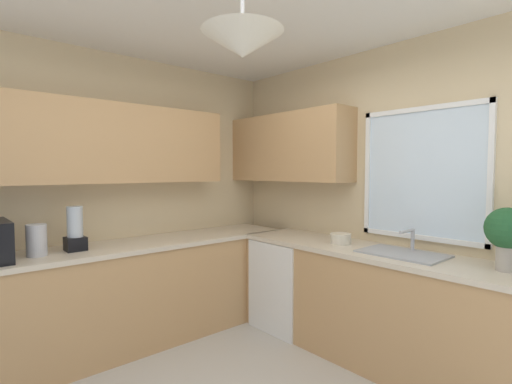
% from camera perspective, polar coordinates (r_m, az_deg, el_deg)
% --- Properties ---
extents(room_shell, '(4.06, 3.65, 2.71)m').
position_cam_1_polar(room_shell, '(3.04, -4.20, 9.01)').
color(room_shell, beige).
rests_on(room_shell, ground_plane).
extents(counter_run_left, '(0.65, 3.26, 0.92)m').
position_cam_1_polar(counter_run_left, '(3.65, -19.21, -14.52)').
color(counter_run_left, tan).
rests_on(counter_run_left, ground_plane).
extents(counter_run_back, '(3.15, 0.65, 0.92)m').
position_cam_1_polar(counter_run_back, '(3.25, 21.98, -16.80)').
color(counter_run_back, tan).
rests_on(counter_run_back, ground_plane).
extents(dishwasher, '(0.60, 0.60, 0.87)m').
position_cam_1_polar(dishwasher, '(3.90, 5.26, -13.54)').
color(dishwasher, white).
rests_on(dishwasher, ground_plane).
extents(kettle, '(0.14, 0.14, 0.24)m').
position_cam_1_polar(kettle, '(3.31, -30.23, -6.31)').
color(kettle, '#B7B7BC').
rests_on(kettle, counter_run_left).
extents(sink_assembly, '(0.62, 0.40, 0.19)m').
position_cam_1_polar(sink_assembly, '(3.15, 21.29, -8.58)').
color(sink_assembly, '#9EA0A5').
rests_on(sink_assembly, counter_run_back).
extents(potted_plant, '(0.27, 0.27, 0.41)m').
position_cam_1_polar(potted_plant, '(2.91, 33.75, -5.02)').
color(potted_plant, '#B2A899').
rests_on(potted_plant, counter_run_back).
extents(bowl, '(0.18, 0.18, 0.09)m').
position_cam_1_polar(bowl, '(3.44, 12.66, -6.88)').
color(bowl, beige).
rests_on(bowl, counter_run_back).
extents(blender_appliance, '(0.15, 0.15, 0.36)m').
position_cam_1_polar(blender_appliance, '(3.39, -25.66, -5.29)').
color(blender_appliance, black).
rests_on(blender_appliance, counter_run_left).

